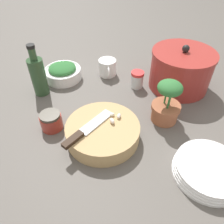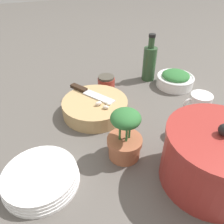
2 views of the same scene
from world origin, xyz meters
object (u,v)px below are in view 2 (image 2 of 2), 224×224
at_px(garlic_cloves, 104,105).
at_px(stock_pot, 213,158).
at_px(chef_knife, 89,92).
at_px(potted_herb, 125,138).
at_px(honey_jar, 106,83).
at_px(cutting_board, 95,107).
at_px(coffee_mug, 199,103).
at_px(oil_bottle, 149,62).
at_px(spice_jar, 184,126).
at_px(plate_stack, 41,178).
at_px(herb_bowl, 175,79).

bearing_deg(garlic_cloves, stock_pot, 113.29).
relative_size(chef_knife, potted_herb, 1.17).
distance_m(chef_knife, honey_jar, 0.15).
relative_size(cutting_board, honey_jar, 3.22).
xyz_separation_m(cutting_board, coffee_mug, (-0.36, 0.15, 0.01)).
relative_size(oil_bottle, stock_pot, 0.84).
relative_size(spice_jar, plate_stack, 0.36).
xyz_separation_m(garlic_cloves, spice_jar, (-0.20, 0.18, -0.02)).
xyz_separation_m(spice_jar, plate_stack, (0.45, 0.00, -0.02)).
height_order(cutting_board, herb_bowl, herb_bowl).
bearing_deg(chef_knife, garlic_cloves, 70.26).
bearing_deg(plate_stack, garlic_cloves, -144.03).
distance_m(garlic_cloves, honey_jar, 0.22).
xyz_separation_m(cutting_board, chef_knife, (0.00, -0.06, 0.03)).
distance_m(garlic_cloves, spice_jar, 0.27).
xyz_separation_m(honey_jar, oil_bottle, (-0.21, -0.01, 0.05)).
xyz_separation_m(herb_bowl, plate_stack, (0.63, 0.28, -0.01)).
height_order(oil_bottle, potted_herb, oil_bottle).
xyz_separation_m(cutting_board, plate_stack, (0.23, 0.23, -0.01)).
bearing_deg(honey_jar, garlic_cloves, 64.87).
bearing_deg(chef_knife, potted_herb, 62.10).
bearing_deg(plate_stack, herb_bowl, -156.15).
relative_size(garlic_cloves, coffee_mug, 0.46).
height_order(garlic_cloves, stock_pot, stock_pot).
height_order(cutting_board, stock_pot, stock_pot).
xyz_separation_m(cutting_board, spice_jar, (-0.22, 0.23, 0.01)).
xyz_separation_m(herb_bowl, spice_jar, (0.17, 0.28, 0.00)).
relative_size(cutting_board, stock_pot, 0.95).
relative_size(coffee_mug, honey_jar, 1.43).
bearing_deg(garlic_cloves, herb_bowl, -165.64).
relative_size(cutting_board, garlic_cloves, 4.86).
bearing_deg(cutting_board, chef_knife, -86.95).
relative_size(spice_jar, oil_bottle, 0.34).
distance_m(chef_knife, oil_bottle, 0.34).
distance_m(plate_stack, oil_bottle, 0.68).
bearing_deg(garlic_cloves, cutting_board, -73.44).
bearing_deg(herb_bowl, chef_knife, -1.07).
bearing_deg(herb_bowl, garlic_cloves, 14.36).
xyz_separation_m(chef_knife, herb_bowl, (-0.40, 0.01, -0.03)).
xyz_separation_m(plate_stack, oil_bottle, (-0.56, -0.38, 0.06)).
height_order(garlic_cloves, potted_herb, potted_herb).
relative_size(spice_jar, coffee_mug, 0.68).
bearing_deg(coffee_mug, chef_knife, -29.46).
bearing_deg(oil_bottle, chef_knife, 16.59).
distance_m(chef_knife, spice_jar, 0.36).
relative_size(coffee_mug, oil_bottle, 0.50).
distance_m(cutting_board, honey_jar, 0.18).
bearing_deg(spice_jar, oil_bottle, -104.90).
distance_m(cutting_board, chef_knife, 0.06).
xyz_separation_m(chef_knife, oil_bottle, (-0.32, -0.10, 0.02)).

